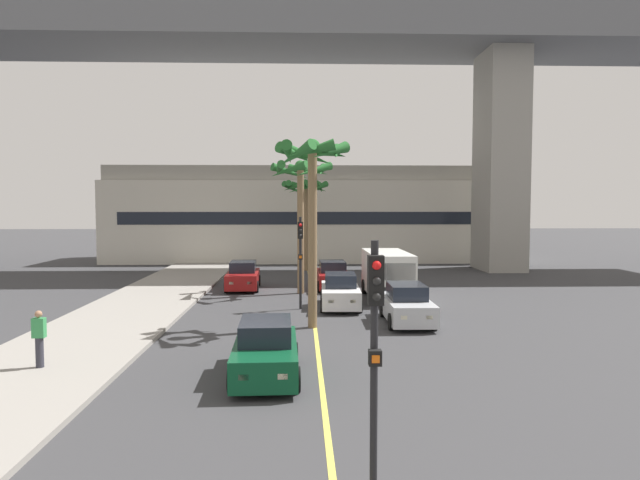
{
  "coord_description": "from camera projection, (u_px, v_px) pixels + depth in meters",
  "views": [
    {
      "loc": [
        -0.54,
        -2.08,
        4.75
      ],
      "look_at": [
        0.0,
        14.0,
        3.75
      ],
      "focal_mm": 32.02,
      "sensor_mm": 36.0,
      "label": 1
    }
  ],
  "objects": [
    {
      "name": "car_queue_second",
      "position": [
        333.0,
        276.0,
        32.13
      ],
      "size": [
        1.9,
        4.13,
        1.56
      ],
      "color": "maroon",
      "rests_on": "ground"
    },
    {
      "name": "car_queue_fourth",
      "position": [
        340.0,
        292.0,
        26.32
      ],
      "size": [
        1.94,
        4.15,
        1.56
      ],
      "color": "white",
      "rests_on": "ground"
    },
    {
      "name": "sidewalk_left",
      "position": [
        66.0,
        352.0,
        18.07
      ],
      "size": [
        4.8,
        80.0,
        0.15
      ],
      "primitive_type": "cube",
      "color": "gray",
      "rests_on": "ground"
    },
    {
      "name": "car_queue_fifth",
      "position": [
        407.0,
        305.0,
        22.86
      ],
      "size": [
        1.87,
        4.12,
        1.56
      ],
      "color": "#B7BABF",
      "rests_on": "ground"
    },
    {
      "name": "pier_building_backdrop",
      "position": [
        307.0,
        215.0,
        49.11
      ],
      "size": [
        33.19,
        8.04,
        7.87
      ],
      "color": "beige",
      "rests_on": "ground"
    },
    {
      "name": "palm_tree_far_median",
      "position": [
        300.0,
        184.0,
        30.16
      ],
      "size": [
        3.44,
        3.52,
        7.09
      ],
      "color": "brown",
      "rests_on": "ground"
    },
    {
      "name": "traffic_light_median_near",
      "position": [
        375.0,
        337.0,
        8.78
      ],
      "size": [
        0.24,
        0.37,
        4.2
      ],
      "color": "black",
      "rests_on": "ground"
    },
    {
      "name": "pedestrian_near_crosswalk",
      "position": [
        39.0,
        338.0,
        16.08
      ],
      "size": [
        0.34,
        0.22,
        1.62
      ],
      "color": "#2D2D38",
      "rests_on": "sidewalk_left"
    },
    {
      "name": "delivery_van",
      "position": [
        387.0,
        273.0,
        28.8
      ],
      "size": [
        2.19,
        5.27,
        2.36
      ],
      "color": "silver",
      "rests_on": "ground"
    },
    {
      "name": "palm_tree_mid_median",
      "position": [
        312.0,
        172.0,
        21.65
      ],
      "size": [
        2.93,
        2.92,
        7.24
      ],
      "color": "brown",
      "rests_on": "ground"
    },
    {
      "name": "car_queue_third",
      "position": [
        243.0,
        276.0,
        32.0
      ],
      "size": [
        1.93,
        4.15,
        1.56
      ],
      "color": "maroon",
      "rests_on": "ground"
    },
    {
      "name": "palm_tree_near_median",
      "position": [
        305.0,
        197.0,
        40.92
      ],
      "size": [
        3.44,
        3.45,
        6.56
      ],
      "color": "brown",
      "rests_on": "ground"
    },
    {
      "name": "lane_stripe_center",
      "position": [
        313.0,
        307.0,
        26.33
      ],
      "size": [
        0.14,
        56.0,
        0.01
      ],
      "primitive_type": "cube",
      "color": "#DBCC4C",
      "rests_on": "ground"
    },
    {
      "name": "car_queue_front",
      "position": [
        266.0,
        351.0,
        15.68
      ],
      "size": [
        1.93,
        4.15,
        1.56
      ],
      "color": "#0C4728",
      "rests_on": "ground"
    },
    {
      "name": "traffic_light_median_far",
      "position": [
        300.0,
        250.0,
        25.68
      ],
      "size": [
        0.24,
        0.37,
        4.2
      ],
      "color": "black",
      "rests_on": "ground"
    },
    {
      "name": "bridge_overpass",
      "position": [
        332.0,
        46.0,
        40.22
      ],
      "size": [
        67.63,
        8.0,
        19.85
      ],
      "color": "slate",
      "rests_on": "ground"
    }
  ]
}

